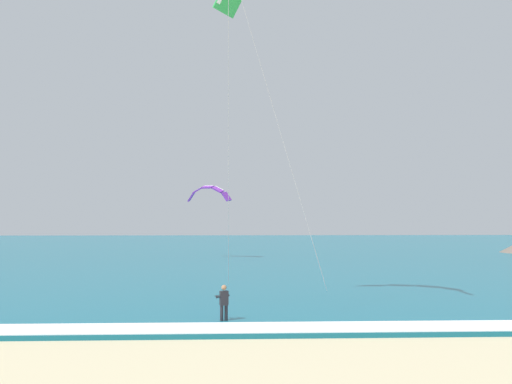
# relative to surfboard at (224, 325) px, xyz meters

# --- Properties ---
(sea) EXTENTS (200.00, 120.00, 0.20)m
(sea) POSITION_rel_surfboard_xyz_m (-0.33, 57.48, 0.07)
(sea) COLOR #146075
(sea) RESTS_ON ground
(surf_foam) EXTENTS (200.00, 1.95, 0.04)m
(surf_foam) POSITION_rel_surfboard_xyz_m (-0.33, -1.52, 0.19)
(surf_foam) COLOR white
(surf_foam) RESTS_ON sea
(surfboard) EXTENTS (0.93, 1.46, 0.09)m
(surfboard) POSITION_rel_surfboard_xyz_m (0.00, 0.00, 0.00)
(surfboard) COLOR white
(surfboard) RESTS_ON ground
(kitesurfer) EXTENTS (0.65, 0.64, 1.69)m
(kitesurfer) POSITION_rel_surfboard_xyz_m (-0.01, 0.02, 0.91)
(kitesurfer) COLOR #232328
(kitesurfer) RESTS_ON ground
(kite_distant) EXTENTS (4.96, 2.48, 1.85)m
(kite_distant) POSITION_rel_surfboard_xyz_m (-2.57, 34.86, 7.47)
(kite_distant) COLOR purple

